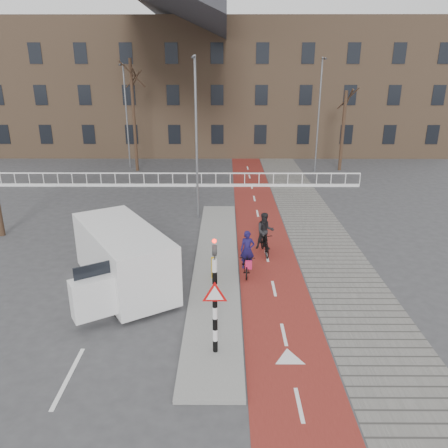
{
  "coord_description": "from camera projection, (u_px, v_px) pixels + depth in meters",
  "views": [
    {
      "loc": [
        -0.3,
        -12.57,
        7.76
      ],
      "look_at": [
        -0.38,
        5.0,
        1.5
      ],
      "focal_mm": 35.0,
      "sensor_mm": 36.0,
      "label": 1
    }
  ],
  "objects": [
    {
      "name": "ground",
      "position": [
        235.0,
        317.0,
        14.44
      ],
      "size": [
        120.0,
        120.0,
        0.0
      ],
      "primitive_type": "plane",
      "color": "#38383A",
      "rests_on": "ground"
    },
    {
      "name": "railing",
      "position": [
        159.0,
        182.0,
        30.37
      ],
      "size": [
        28.0,
        0.1,
        0.99
      ],
      "color": "silver",
      "rests_on": "ground"
    },
    {
      "name": "sidewalk",
      "position": [
        310.0,
        219.0,
        23.84
      ],
      "size": [
        3.0,
        60.0,
        0.01
      ],
      "primitive_type": "cube",
      "color": "slate",
      "rests_on": "ground"
    },
    {
      "name": "tree_mid",
      "position": [
        134.0,
        117.0,
        33.82
      ],
      "size": [
        0.24,
        0.24,
        8.52
      ],
      "primitive_type": "cylinder",
      "color": "#312015",
      "rests_on": "ground"
    },
    {
      "name": "traffic_signal",
      "position": [
        215.0,
        294.0,
        11.87
      ],
      "size": [
        0.8,
        0.8,
        3.68
      ],
      "color": "black",
      "rests_on": "curb_island"
    },
    {
      "name": "cyclist_near",
      "position": [
        247.0,
        260.0,
        17.33
      ],
      "size": [
        0.68,
        1.73,
        1.8
      ],
      "rotation": [
        0.0,
        0.0,
        -0.05
      ],
      "color": "black",
      "rests_on": "bike_lane"
    },
    {
      "name": "van",
      "position": [
        123.0,
        257.0,
        16.1
      ],
      "size": [
        4.69,
        5.75,
        2.32
      ],
      "rotation": [
        0.0,
        0.0,
        0.56
      ],
      "color": "silver",
      "rests_on": "ground"
    },
    {
      "name": "bollard",
      "position": [
        213.0,
        268.0,
        16.75
      ],
      "size": [
        0.12,
        0.12,
        0.87
      ],
      "primitive_type": "cylinder",
      "color": "#E3A60C",
      "rests_on": "curb_island"
    },
    {
      "name": "streetlight_right",
      "position": [
        318.0,
        117.0,
        33.43
      ],
      "size": [
        0.12,
        0.12,
        8.58
      ],
      "primitive_type": "cylinder",
      "color": "slate",
      "rests_on": "ground"
    },
    {
      "name": "cyclist_far",
      "position": [
        265.0,
        237.0,
        19.13
      ],
      "size": [
        0.87,
        1.8,
        1.9
      ],
      "rotation": [
        0.0,
        0.0,
        0.11
      ],
      "color": "black",
      "rests_on": "bike_lane"
    },
    {
      "name": "streetlight_near",
      "position": [
        196.0,
        141.0,
        22.79
      ],
      "size": [
        0.12,
        0.12,
        8.42
      ],
      "primitive_type": "cylinder",
      "color": "slate",
      "rests_on": "ground"
    },
    {
      "name": "streetlight_left",
      "position": [
        127.0,
        117.0,
        35.05
      ],
      "size": [
        0.12,
        0.12,
        8.18
      ],
      "primitive_type": "cylinder",
      "color": "slate",
      "rests_on": "ground"
    },
    {
      "name": "tree_right",
      "position": [
        343.0,
        131.0,
        34.4
      ],
      "size": [
        0.26,
        0.26,
        6.2
      ],
      "primitive_type": "cylinder",
      "color": "#312015",
      "rests_on": "ground"
    },
    {
      "name": "bike_lane",
      "position": [
        259.0,
        219.0,
        23.85
      ],
      "size": [
        2.5,
        60.0,
        0.01
      ],
      "primitive_type": "cube",
      "color": "maroon",
      "rests_on": "ground"
    },
    {
      "name": "townhouse_row",
      "position": [
        198.0,
        68.0,
        41.97
      ],
      "size": [
        46.0,
        10.0,
        15.9
      ],
      "color": "#7F6047",
      "rests_on": "ground"
    },
    {
      "name": "curb_island",
      "position": [
        216.0,
        265.0,
        18.19
      ],
      "size": [
        1.8,
        16.0,
        0.12
      ],
      "primitive_type": "cube",
      "color": "gray",
      "rests_on": "ground"
    }
  ]
}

